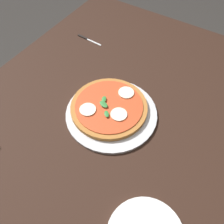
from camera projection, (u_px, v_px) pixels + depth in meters
ground_plane at (109, 181)px, 1.61m from camera, size 6.00×6.00×0.00m
dining_table at (108, 123)px, 1.10m from camera, size 1.53×1.15×0.72m
serving_tray at (112, 113)px, 1.03m from camera, size 0.37×0.37×0.01m
pizza at (110, 107)px, 1.03m from camera, size 0.31×0.31×0.03m
knife at (86, 39)px, 1.33m from camera, size 0.02×0.15×0.01m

